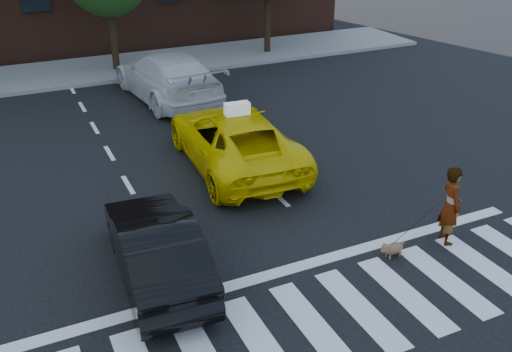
# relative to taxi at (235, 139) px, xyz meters

# --- Properties ---
(ground) EXTENTS (120.00, 120.00, 0.00)m
(ground) POSITION_rel_taxi_xyz_m (-1.37, -6.56, -0.77)
(ground) COLOR black
(ground) RESTS_ON ground
(crosswalk) EXTENTS (13.00, 2.40, 0.01)m
(crosswalk) POSITION_rel_taxi_xyz_m (-1.37, -6.56, -0.76)
(crosswalk) COLOR silver
(crosswalk) RESTS_ON ground
(stop_line) EXTENTS (12.00, 0.30, 0.01)m
(stop_line) POSITION_rel_taxi_xyz_m (-1.37, -4.96, -0.76)
(stop_line) COLOR silver
(stop_line) RESTS_ON ground
(sidewalk_far) EXTENTS (30.00, 4.00, 0.15)m
(sidewalk_far) POSITION_rel_taxi_xyz_m (-1.37, 10.94, -0.69)
(sidewalk_far) COLOR slate
(sidewalk_far) RESTS_ON ground
(taxi) EXTENTS (2.89, 5.67, 1.53)m
(taxi) POSITION_rel_taxi_xyz_m (0.00, 0.00, 0.00)
(taxi) COLOR yellow
(taxi) RESTS_ON ground
(black_sedan) EXTENTS (1.70, 4.19, 1.35)m
(black_sedan) POSITION_rel_taxi_xyz_m (-3.37, -4.06, -0.09)
(black_sedan) COLOR black
(black_sedan) RESTS_ON ground
(white_suv) EXTENTS (2.90, 6.06, 1.70)m
(white_suv) POSITION_rel_taxi_xyz_m (0.03, 6.19, 0.08)
(white_suv) COLOR silver
(white_suv) RESTS_ON ground
(woman) EXTENTS (0.60, 0.74, 1.75)m
(woman) POSITION_rel_taxi_xyz_m (2.56, -5.46, 0.11)
(woman) COLOR #999999
(woman) RESTS_ON ground
(dog) EXTENTS (0.61, 0.24, 0.35)m
(dog) POSITION_rel_taxi_xyz_m (1.14, -5.46, -0.57)
(dog) COLOR #8C6447
(dog) RESTS_ON ground
(taxi_sign) EXTENTS (0.67, 0.32, 0.32)m
(taxi_sign) POSITION_rel_taxi_xyz_m (0.00, -0.20, 0.93)
(taxi_sign) COLOR white
(taxi_sign) RESTS_ON taxi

